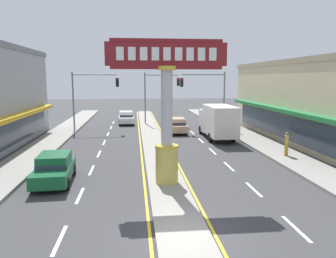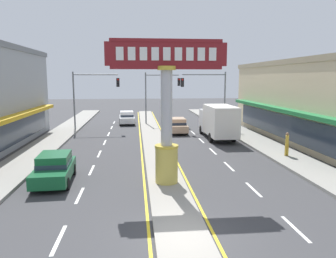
# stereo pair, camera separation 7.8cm
# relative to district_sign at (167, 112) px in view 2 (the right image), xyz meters

# --- Properties ---
(ground_plane) EXTENTS (160.00, 160.00, 0.00)m
(ground_plane) POSITION_rel_district_sign_xyz_m (0.00, -5.97, -3.84)
(ground_plane) COLOR #3A3A3D
(median_strip) EXTENTS (1.95, 52.00, 0.14)m
(median_strip) POSITION_rel_district_sign_xyz_m (0.00, 12.03, -3.77)
(median_strip) COLOR gray
(median_strip) RESTS_ON ground
(sidewalk_left) EXTENTS (2.74, 60.00, 0.18)m
(sidewalk_left) POSITION_rel_district_sign_xyz_m (-8.95, 10.03, -3.75)
(sidewalk_left) COLOR gray
(sidewalk_left) RESTS_ON ground
(sidewalk_right) EXTENTS (2.74, 60.00, 0.18)m
(sidewalk_right) POSITION_rel_district_sign_xyz_m (8.95, 10.03, -3.75)
(sidewalk_right) COLOR gray
(sidewalk_right) RESTS_ON ground
(lane_markings) EXTENTS (8.69, 52.00, 0.01)m
(lane_markings) POSITION_rel_district_sign_xyz_m (0.00, 10.68, -3.83)
(lane_markings) COLOR silver
(lane_markings) RESTS_ON ground
(district_sign) EXTENTS (6.04, 1.22, 7.30)m
(district_sign) POSITION_rel_district_sign_xyz_m (0.00, 0.00, 0.00)
(district_sign) COLOR gold
(district_sign) RESTS_ON median_strip
(storefront_right) EXTENTS (9.76, 25.03, 7.11)m
(storefront_right) POSITION_rel_district_sign_xyz_m (15.31, 10.49, -0.28)
(storefront_right) COLOR beige
(storefront_right) RESTS_ON ground
(traffic_light_left_side) EXTENTS (4.86, 0.46, 6.20)m
(traffic_light_left_side) POSITION_rel_district_sign_xyz_m (-6.21, 18.87, 0.41)
(traffic_light_left_side) COLOR slate
(traffic_light_left_side) RESTS_ON ground
(traffic_light_right_side) EXTENTS (4.86, 0.46, 6.20)m
(traffic_light_right_side) POSITION_rel_district_sign_xyz_m (6.21, 18.03, 0.41)
(traffic_light_right_side) COLOR slate
(traffic_light_right_side) RESTS_ON ground
(traffic_light_median_far) EXTENTS (4.20, 0.46, 6.20)m
(traffic_light_median_far) POSITION_rel_district_sign_xyz_m (1.18, 22.87, 0.36)
(traffic_light_median_far) COLOR slate
(traffic_light_median_far) RESTS_ON ground
(sedan_near_right_lane) EXTENTS (1.86, 4.31, 1.53)m
(sedan_near_right_lane) POSITION_rel_district_sign_xyz_m (2.63, 16.50, -3.05)
(sedan_near_right_lane) COLOR tan
(sedan_near_right_lane) RESTS_ON ground
(box_truck_far_right_lane) EXTENTS (2.29, 6.91, 3.12)m
(box_truck_far_right_lane) POSITION_rel_district_sign_xyz_m (5.92, 12.72, -2.14)
(box_truck_far_right_lane) COLOR white
(box_truck_far_right_lane) RESTS_ON ground
(sedan_near_left_lane) EXTENTS (1.99, 4.38, 1.53)m
(sedan_near_left_lane) POSITION_rel_district_sign_xyz_m (-2.63, 23.78, -3.05)
(sedan_near_left_lane) COLOR white
(sedan_near_left_lane) RESTS_ON ground
(sedan_mid_left_lane) EXTENTS (2.02, 4.39, 1.53)m
(sedan_mid_left_lane) POSITION_rel_district_sign_xyz_m (-5.93, 1.05, -3.05)
(sedan_mid_left_lane) COLOR #14562D
(sedan_mid_left_lane) RESTS_ON ground
(pedestrian_near_kerb) EXTENTS (0.38, 0.46, 1.64)m
(pedestrian_near_kerb) POSITION_rel_district_sign_xyz_m (8.87, 4.98, -2.73)
(pedestrian_near_kerb) COLOR gold
(pedestrian_near_kerb) RESTS_ON sidewalk_right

